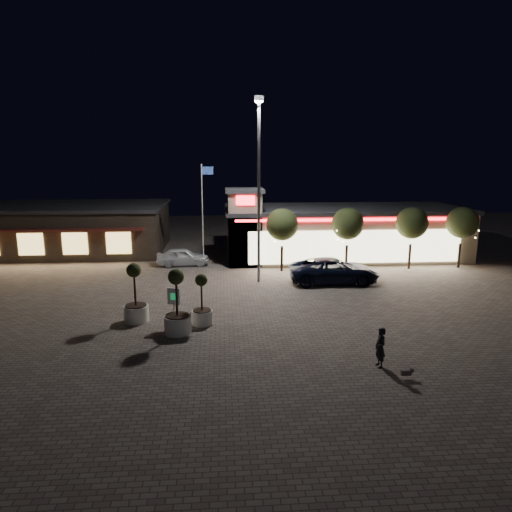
{
  "coord_description": "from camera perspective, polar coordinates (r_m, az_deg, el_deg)",
  "views": [
    {
      "loc": [
        -0.46,
        -22.59,
        8.55
      ],
      "look_at": [
        1.66,
        6.0,
        2.28
      ],
      "focal_mm": 32.0,
      "sensor_mm": 36.0,
      "label": 1
    }
  ],
  "objects": [
    {
      "name": "planter_left",
      "position": [
        24.92,
        -14.8,
        -5.78
      ],
      "size": [
        1.29,
        1.29,
        3.17
      ],
      "color": "white",
      "rests_on": "ground"
    },
    {
      "name": "pickup_truck",
      "position": [
        31.91,
        9.72,
        -1.8
      ],
      "size": [
        6.22,
        2.95,
        1.72
      ],
      "primitive_type": "imported",
      "rotation": [
        0.0,
        0.0,
        1.55
      ],
      "color": "black",
      "rests_on": "ground"
    },
    {
      "name": "string_tree_b",
      "position": [
        35.25,
        11.4,
        3.95
      ],
      "size": [
        2.42,
        2.42,
        4.79
      ],
      "color": "#332319",
      "rests_on": "ground"
    },
    {
      "name": "restaurant_building",
      "position": [
        45.12,
        -21.7,
        3.31
      ],
      "size": [
        16.4,
        11.0,
        4.3
      ],
      "color": "#382D23",
      "rests_on": "ground"
    },
    {
      "name": "valet_sign",
      "position": [
        23.73,
        -10.24,
        -5.39
      ],
      "size": [
        0.65,
        0.25,
        2.01
      ],
      "color": "gray",
      "rests_on": "ground"
    },
    {
      "name": "flagpole",
      "position": [
        35.82,
        -6.57,
        6.15
      ],
      "size": [
        0.95,
        0.1,
        8.0
      ],
      "color": "white",
      "rests_on": "ground"
    },
    {
      "name": "pedestrian",
      "position": [
        19.83,
        15.27,
        -10.99
      ],
      "size": [
        0.48,
        0.66,
        1.69
      ],
      "primitive_type": "imported",
      "rotation": [
        0.0,
        0.0,
        -1.44
      ],
      "color": "black",
      "rests_on": "ground"
    },
    {
      "name": "retail_building",
      "position": [
        40.18,
        10.19,
        3.05
      ],
      "size": [
        20.4,
        8.4,
        6.1
      ],
      "color": "tan",
      "rests_on": "ground"
    },
    {
      "name": "floodlight_pole",
      "position": [
        30.73,
        0.36,
        9.47
      ],
      "size": [
        0.6,
        0.4,
        12.38
      ],
      "color": "gray",
      "rests_on": "ground"
    },
    {
      "name": "ground",
      "position": [
        24.16,
        -2.91,
        -8.41
      ],
      "size": [
        90.0,
        90.0,
        0.0
      ],
      "primitive_type": "plane",
      "color": "#70665B",
      "rests_on": "ground"
    },
    {
      "name": "string_tree_d",
      "position": [
        38.65,
        24.39,
        3.81
      ],
      "size": [
        2.42,
        2.42,
        4.79
      ],
      "color": "#332319",
      "rests_on": "ground"
    },
    {
      "name": "planter_right",
      "position": [
        23.93,
        -6.77,
        -6.57
      ],
      "size": [
        1.1,
        1.1,
        2.7
      ],
      "color": "white",
      "rests_on": "ground"
    },
    {
      "name": "string_tree_a",
      "position": [
        34.25,
        3.29,
        3.93
      ],
      "size": [
        2.42,
        2.42,
        4.79
      ],
      "color": "#332319",
      "rests_on": "ground"
    },
    {
      "name": "white_sedan",
      "position": [
        36.92,
        -9.13,
        -0.09
      ],
      "size": [
        4.26,
        1.9,
        1.42
      ],
      "primitive_type": "imported",
      "rotation": [
        0.0,
        0.0,
        1.62
      ],
      "color": "silver",
      "rests_on": "ground"
    },
    {
      "name": "dog",
      "position": [
        19.4,
        18.46,
        -13.56
      ],
      "size": [
        0.53,
        0.19,
        0.29
      ],
      "color": "#59514C",
      "rests_on": "ground"
    },
    {
      "name": "string_tree_c",
      "position": [
        36.91,
        18.91,
        3.89
      ],
      "size": [
        2.42,
        2.42,
        4.79
      ],
      "color": "#332319",
      "rests_on": "ground"
    },
    {
      "name": "planter_mid",
      "position": [
        22.87,
        -9.81,
        -7.11
      ],
      "size": [
        1.33,
        1.33,
        3.27
      ],
      "color": "white",
      "rests_on": "ground"
    }
  ]
}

